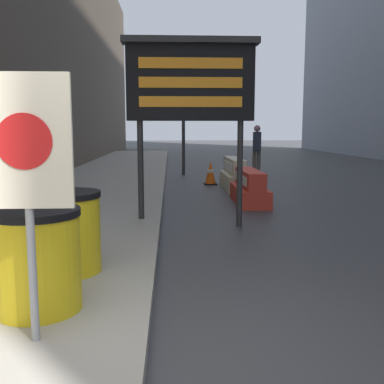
# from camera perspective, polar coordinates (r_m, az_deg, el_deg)

# --- Properties ---
(ground_plane) EXTENTS (120.00, 120.00, 0.00)m
(ground_plane) POSITION_cam_1_polar(r_m,az_deg,el_deg) (3.34, -5.86, -22.08)
(ground_plane) COLOR #38383A
(bare_tree) EXTENTS (1.41, 1.72, 2.89)m
(bare_tree) POSITION_cam_1_polar(r_m,az_deg,el_deg) (11.12, -17.98, 7.46)
(bare_tree) COLOR #4C3D2D
(bare_tree) RESTS_ON sidewalk_left
(barrel_drum_foreground) EXTENTS (0.73, 0.73, 0.86)m
(barrel_drum_foreground) POSITION_cam_1_polar(r_m,az_deg,el_deg) (4.00, -19.05, -8.13)
(barrel_drum_foreground) COLOR yellow
(barrel_drum_foreground) RESTS_ON sidewalk_left
(barrel_drum_middle) EXTENTS (0.73, 0.73, 0.86)m
(barrel_drum_middle) POSITION_cam_1_polar(r_m,az_deg,el_deg) (4.96, -15.63, -4.88)
(barrel_drum_middle) COLOR yellow
(barrel_drum_middle) RESTS_ON sidewalk_left
(warning_sign) EXTENTS (0.64, 0.08, 1.89)m
(warning_sign) POSITION_cam_1_polar(r_m,az_deg,el_deg) (3.27, -20.34, 3.84)
(warning_sign) COLOR gray
(warning_sign) RESTS_ON sidewalk_left
(message_board) EXTENTS (2.21, 0.36, 3.12)m
(message_board) POSITION_cam_1_polar(r_m,az_deg,el_deg) (7.56, -0.19, 13.60)
(message_board) COLOR #28282B
(message_board) RESTS_ON ground_plane
(jersey_barrier_red_striped) EXTENTS (0.64, 1.86, 0.75)m
(jersey_barrier_red_striped) POSITION_cam_1_polar(r_m,az_deg,el_deg) (10.15, 7.33, 0.41)
(jersey_barrier_red_striped) COLOR red
(jersey_barrier_red_striped) RESTS_ON ground_plane
(jersey_barrier_cream) EXTENTS (0.57, 2.15, 0.86)m
(jersey_barrier_cream) POSITION_cam_1_polar(r_m,az_deg,el_deg) (12.58, 5.36, 2.13)
(jersey_barrier_cream) COLOR beige
(jersey_barrier_cream) RESTS_ON ground_plane
(traffic_cone_near) EXTENTS (0.40, 0.40, 0.71)m
(traffic_cone_near) POSITION_cam_1_polar(r_m,az_deg,el_deg) (13.47, 2.36, 2.43)
(traffic_cone_near) COLOR black
(traffic_cone_near) RESTS_ON ground_plane
(traffic_light_near_curb) EXTENTS (0.28, 0.44, 3.72)m
(traffic_light_near_curb) POSITION_cam_1_polar(r_m,az_deg,el_deg) (16.22, -1.10, 11.72)
(traffic_light_near_curb) COLOR #2D2D30
(traffic_light_near_curb) RESTS_ON ground_plane
(pedestrian_worker) EXTENTS (0.34, 0.50, 1.79)m
(pedestrian_worker) POSITION_cam_1_polar(r_m,az_deg,el_deg) (16.63, 8.24, 5.87)
(pedestrian_worker) COLOR #514C42
(pedestrian_worker) RESTS_ON ground_plane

